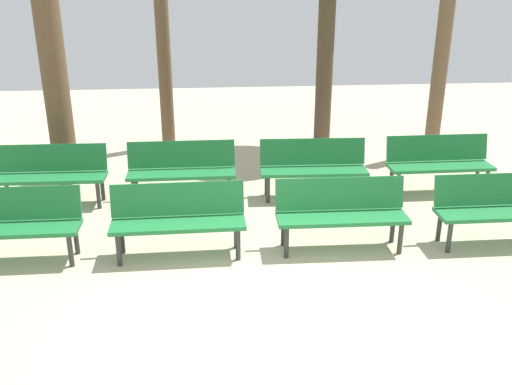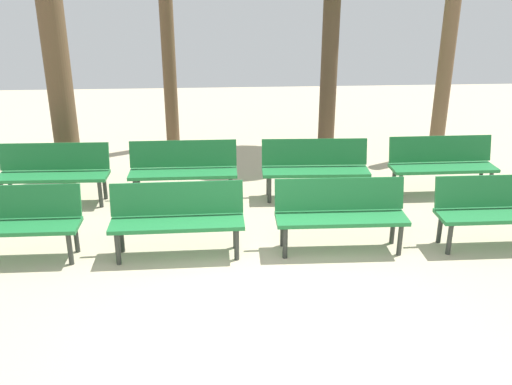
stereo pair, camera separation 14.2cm
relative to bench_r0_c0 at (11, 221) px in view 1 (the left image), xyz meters
The scene contains 12 objects.
ground_plane 3.38m from the bench_r0_c0, 28.15° to the right, with size 24.00×24.00×0.00m, color #BCAD8E.
bench_r0_c0 is the anchor object (origin of this frame).
bench_r0_c1 1.96m from the bench_r0_c0, ahead, with size 1.61×0.51×0.87m.
bench_r0_c2 3.95m from the bench_r0_c0, ahead, with size 1.61×0.50×0.87m.
bench_r0_c3 5.95m from the bench_r0_c0, ahead, with size 1.60×0.48×0.87m.
bench_r1_c0 1.76m from the bench_r0_c0, 88.94° to the left, with size 1.61×0.51×0.87m.
bench_r1_c1 2.62m from the bench_r0_c0, 42.38° to the left, with size 1.60×0.49×0.87m.
bench_r1_c2 4.28m from the bench_r0_c0, 23.70° to the left, with size 1.62×0.54×0.87m.
bench_r1_c3 6.14m from the bench_r0_c0, 16.55° to the left, with size 1.60×0.49×0.87m.
tree_0 4.95m from the bench_r0_c0, 71.25° to the left, with size 0.26×0.26×2.79m.
tree_1 2.87m from the bench_r0_c0, 89.67° to the left, with size 0.40×0.40×2.92m.
tree_2 7.56m from the bench_r0_c0, 29.29° to the left, with size 0.27×0.27×2.90m.
Camera 1 is at (-0.60, -4.72, 3.26)m, focal length 39.77 mm.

